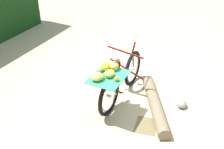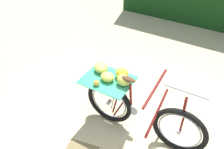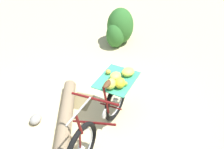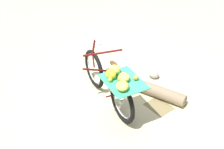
# 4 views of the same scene
# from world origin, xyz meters

# --- Properties ---
(ground_plane) EXTENTS (60.00, 60.00, 0.00)m
(ground_plane) POSITION_xyz_m (0.00, 0.00, 0.00)
(ground_plane) COLOR #C6B284
(bicycle) EXTENTS (1.80, 0.81, 1.03)m
(bicycle) POSITION_xyz_m (0.08, -0.18, 0.49)
(bicycle) COLOR black
(bicycle) RESTS_ON ground_plane
(fallen_log) EXTENTS (1.58, 0.74, 0.22)m
(fallen_log) POSITION_xyz_m (0.16, 0.53, 0.11)
(fallen_log) COLOR #7F6B51
(fallen_log) RESTS_ON ground_plane
(path_stone) EXTENTS (0.22, 0.18, 0.14)m
(path_stone) POSITION_xyz_m (-0.05, 1.00, 0.07)
(path_stone) COLOR gray
(path_stone) RESTS_ON ground_plane
(leaf_litter_patch) EXTENTS (0.44, 0.36, 0.01)m
(leaf_litter_patch) POSITION_xyz_m (0.64, 0.46, 0.00)
(leaf_litter_patch) COLOR olive
(leaf_litter_patch) RESTS_ON ground_plane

